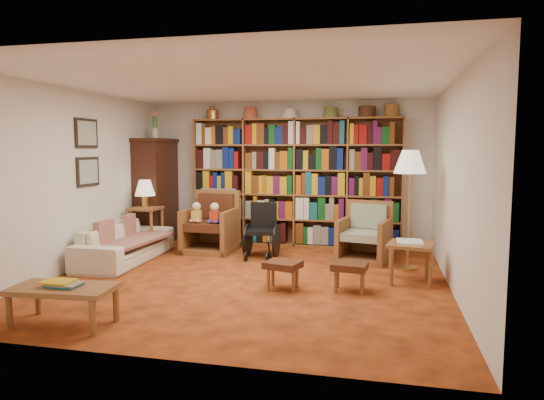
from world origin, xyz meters
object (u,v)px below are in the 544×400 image
(armchair_sage, at_px, (364,238))
(side_table_papers, at_px, (410,249))
(footstool_a, at_px, (283,267))
(armchair_leather, at_px, (213,226))
(floor_lamp, at_px, (410,167))
(footstool_b, at_px, (350,268))
(side_table_lamp, at_px, (146,218))
(wheelchair, at_px, (262,232))
(sofa, at_px, (125,243))
(coffee_table, at_px, (63,291))

(armchair_sage, height_order, side_table_papers, armchair_sage)
(armchair_sage, xyz_separation_m, footstool_a, (-0.89, -1.81, -0.06))
(armchair_leather, relative_size, armchair_sage, 1.14)
(floor_lamp, xyz_separation_m, footstool_a, (-1.50, -1.35, -1.16))
(armchair_sage, xyz_separation_m, footstool_b, (-0.11, -1.72, -0.06))
(side_table_lamp, height_order, armchair_leather, armchair_leather)
(armchair_leather, height_order, armchair_sage, armchair_leather)
(side_table_lamp, distance_m, side_table_papers, 4.33)
(armchair_sage, height_order, footstool_a, armchair_sage)
(floor_lamp, relative_size, footstool_b, 3.81)
(wheelchair, height_order, footstool_a, wheelchair)
(armchair_leather, relative_size, side_table_papers, 1.61)
(sofa, relative_size, coffee_table, 1.90)
(side_table_papers, bearing_deg, footstool_b, -141.48)
(sofa, relative_size, wheelchair, 2.25)
(armchair_sage, height_order, wheelchair, armchair_sage)
(side_table_lamp, bearing_deg, footstool_b, -25.59)
(floor_lamp, xyz_separation_m, side_table_papers, (-0.00, -0.69, -1.01))
(footstool_a, distance_m, coffee_table, 2.43)
(armchair_sage, relative_size, wheelchair, 1.04)
(sofa, bearing_deg, side_table_lamp, 4.95)
(sofa, bearing_deg, floor_lamp, -85.60)
(footstool_a, bearing_deg, sofa, 160.68)
(armchair_leather, xyz_separation_m, footstool_b, (2.37, -1.86, -0.13))
(armchair_sage, bearing_deg, coffee_table, -128.20)
(sofa, relative_size, footstool_a, 4.02)
(wheelchair, relative_size, floor_lamp, 0.51)
(wheelchair, distance_m, coffee_table, 3.46)
(armchair_sage, height_order, floor_lamp, floor_lamp)
(side_table_lamp, relative_size, floor_lamp, 0.43)
(side_table_papers, bearing_deg, footstool_a, -156.24)
(armchair_leather, height_order, footstool_a, armchair_leather)
(sofa, relative_size, armchair_leather, 1.89)
(sofa, bearing_deg, armchair_sage, -77.23)
(armchair_leather, xyz_separation_m, armchair_sage, (2.48, -0.14, -0.07))
(wheelchair, height_order, side_table_papers, wheelchair)
(side_table_lamp, relative_size, coffee_table, 0.71)
(armchair_sage, bearing_deg, sofa, -165.44)
(wheelchair, bearing_deg, footstool_a, -67.93)
(footstool_a, height_order, footstool_b, footstool_b)
(armchair_sage, bearing_deg, side_table_lamp, -179.08)
(side_table_lamp, height_order, coffee_table, side_table_lamp)
(floor_lamp, height_order, coffee_table, floor_lamp)
(armchair_leather, distance_m, coffee_table, 3.58)
(side_table_lamp, bearing_deg, armchair_sage, 0.92)
(coffee_table, bearing_deg, sofa, 107.11)
(side_table_lamp, bearing_deg, side_table_papers, -14.63)
(armchair_leather, xyz_separation_m, floor_lamp, (3.09, -0.60, 1.03))
(floor_lamp, height_order, footstool_a, floor_lamp)
(armchair_leather, relative_size, wheelchair, 1.19)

